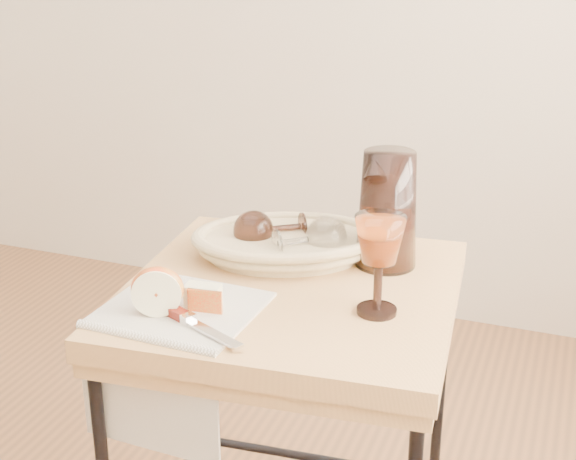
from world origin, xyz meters
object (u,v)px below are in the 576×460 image
at_px(goblet_lying_a, 275,229).
at_px(bread_basket, 286,245).
at_px(side_table, 291,455).
at_px(wine_goblet, 379,265).
at_px(tea_towel, 181,309).
at_px(table_knife, 191,320).
at_px(pitcher, 387,209).
at_px(apple_half, 158,289).
at_px(goblet_lying_b, 306,240).

bearing_deg(goblet_lying_a, bread_basket, 117.73).
height_order(side_table, wine_goblet, wine_goblet).
height_order(tea_towel, table_knife, table_knife).
bearing_deg(pitcher, tea_towel, -151.43).
relative_size(side_table, table_knife, 3.52).
distance_m(bread_basket, goblet_lying_a, 0.04).
xyz_separation_m(tea_towel, bread_basket, (0.09, 0.29, 0.02)).
relative_size(goblet_lying_a, pitcher, 0.50).
height_order(goblet_lying_a, pitcher, pitcher).
bearing_deg(bread_basket, table_knife, -120.52).
bearing_deg(goblet_lying_a, side_table, 87.23).
distance_m(tea_towel, apple_half, 0.06).
bearing_deg(pitcher, table_knife, -142.38).
bearing_deg(wine_goblet, goblet_lying_b, 140.52).
xyz_separation_m(bread_basket, table_knife, (-0.04, -0.34, -0.01)).
relative_size(goblet_lying_a, goblet_lying_b, 1.00).
bearing_deg(goblet_lying_b, bread_basket, 117.61).
bearing_deg(bread_basket, side_table, -87.84).
bearing_deg(side_table, bread_basket, 115.61).
bearing_deg(apple_half, table_knife, -41.83).
relative_size(bread_basket, table_knife, 1.53).
bearing_deg(wine_goblet, table_knife, -149.40).
bearing_deg(bread_basket, pitcher, -12.42).
relative_size(side_table, wine_goblet, 4.24).
bearing_deg(pitcher, side_table, -151.49).
bearing_deg(apple_half, pitcher, 24.52).
xyz_separation_m(side_table, table_knife, (-0.10, -0.22, 0.41)).
bearing_deg(table_knife, goblet_lying_b, 98.16).
distance_m(tea_towel, table_knife, 0.07).
bearing_deg(bread_basket, wine_goblet, -59.75).
bearing_deg(goblet_lying_b, tea_towel, -158.16).
bearing_deg(table_knife, wine_goblet, 54.83).
height_order(tea_towel, goblet_lying_b, goblet_lying_b).
bearing_deg(side_table, goblet_lying_b, 94.38).
relative_size(tea_towel, apple_half, 2.87).
bearing_deg(apple_half, goblet_lying_b, 36.66).
bearing_deg(bread_basket, goblet_lying_b, -45.25).
height_order(pitcher, table_knife, pitcher).
distance_m(pitcher, apple_half, 0.48).
distance_m(tea_towel, wine_goblet, 0.36).
distance_m(goblet_lying_a, goblet_lying_b, 0.09).
relative_size(bread_basket, apple_half, 3.64).
bearing_deg(tea_towel, table_knife, -46.46).
distance_m(side_table, tea_towel, 0.45).
bearing_deg(side_table, table_knife, -114.43).
xyz_separation_m(goblet_lying_b, pitcher, (0.15, 0.06, 0.06)).
distance_m(side_table, goblet_lying_a, 0.47).
height_order(side_table, apple_half, apple_half).
relative_size(tea_towel, pitcher, 0.97).
bearing_deg(table_knife, apple_half, -173.99).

